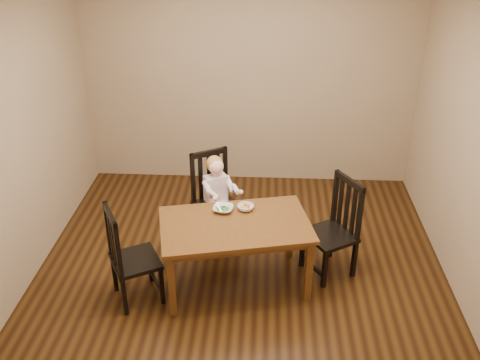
# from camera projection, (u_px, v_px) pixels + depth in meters

# --- Properties ---
(room) EXTENTS (4.01, 4.01, 2.71)m
(room) POSITION_uv_depth(u_px,v_px,m) (241.00, 147.00, 4.62)
(room) COLOR #3E260D
(room) RESTS_ON ground
(dining_table) EXTENTS (1.48, 1.08, 0.67)m
(dining_table) POSITION_uv_depth(u_px,v_px,m) (235.00, 231.00, 4.84)
(dining_table) COLOR #4B2A11
(dining_table) RESTS_ON room
(chair_child) EXTENTS (0.57, 0.56, 0.99)m
(chair_child) POSITION_uv_depth(u_px,v_px,m) (215.00, 200.00, 5.56)
(chair_child) COLOR black
(chair_child) RESTS_ON room
(chair_left) EXTENTS (0.55, 0.55, 0.96)m
(chair_left) POSITION_uv_depth(u_px,v_px,m) (130.00, 257.00, 4.70)
(chair_left) COLOR black
(chair_left) RESTS_ON room
(chair_right) EXTENTS (0.57, 0.58, 0.99)m
(chair_right) POSITION_uv_depth(u_px,v_px,m) (334.00, 229.00, 5.07)
(chair_right) COLOR black
(chair_right) RESTS_ON room
(toddler) EXTENTS (0.44, 0.47, 0.51)m
(toddler) POSITION_uv_depth(u_px,v_px,m) (216.00, 191.00, 5.46)
(toddler) COLOR white
(toddler) RESTS_ON chair_child
(bowl_peas) EXTENTS (0.21, 0.21, 0.05)m
(bowl_peas) POSITION_uv_depth(u_px,v_px,m) (223.00, 209.00, 4.98)
(bowl_peas) COLOR silver
(bowl_peas) RESTS_ON dining_table
(bowl_veg) EXTENTS (0.21, 0.21, 0.05)m
(bowl_veg) POSITION_uv_depth(u_px,v_px,m) (246.00, 207.00, 5.00)
(bowl_veg) COLOR silver
(bowl_veg) RESTS_ON dining_table
(fork) EXTENTS (0.07, 0.13, 0.05)m
(fork) POSITION_uv_depth(u_px,v_px,m) (219.00, 208.00, 4.94)
(fork) COLOR silver
(fork) RESTS_ON bowl_peas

